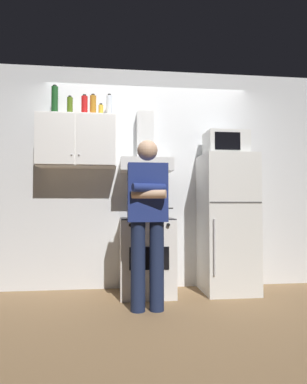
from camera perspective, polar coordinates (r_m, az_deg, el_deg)
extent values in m
plane|color=olive|center=(3.72, 0.00, -17.99)|extent=(7.00, 7.00, 0.00)
cube|color=white|center=(4.19, -0.95, 2.41)|extent=(4.80, 0.10, 2.70)
cube|color=white|center=(4.03, -12.88, 8.40)|extent=(0.90, 0.34, 0.60)
cube|color=white|center=(3.89, -16.50, 8.82)|extent=(0.43, 0.01, 0.58)
cube|color=white|center=(3.84, -9.78, 8.91)|extent=(0.43, 0.01, 0.58)
sphere|color=#B2B2B7|center=(3.82, -13.81, 6.25)|extent=(0.02, 0.02, 0.02)
sphere|color=#B2B2B7|center=(3.81, -12.61, 6.26)|extent=(0.02, 0.02, 0.02)
cube|color=white|center=(3.87, -1.19, -10.94)|extent=(0.60, 0.60, 0.85)
cube|color=black|center=(3.83, -1.18, -4.55)|extent=(0.59, 0.59, 0.01)
cube|color=black|center=(3.57, -0.71, -11.28)|extent=(0.42, 0.01, 0.24)
cylinder|color=black|center=(3.70, -3.02, -4.44)|extent=(0.16, 0.16, 0.01)
cylinder|color=black|center=(3.72, 0.99, -4.43)|extent=(0.16, 0.16, 0.01)
cylinder|color=black|center=(3.94, -3.24, -4.31)|extent=(0.16, 0.16, 0.01)
cylinder|color=black|center=(3.96, 0.53, -4.30)|extent=(0.16, 0.16, 0.01)
cylinder|color=black|center=(3.50, -3.96, -5.67)|extent=(0.04, 0.02, 0.04)
cylinder|color=black|center=(3.51, -1.84, -5.66)|extent=(0.04, 0.02, 0.04)
cylinder|color=black|center=(3.53, 0.44, -5.65)|extent=(0.04, 0.02, 0.04)
cylinder|color=black|center=(3.55, 2.54, -5.63)|extent=(0.04, 0.02, 0.04)
cube|color=white|center=(3.93, -1.29, 4.55)|extent=(0.60, 0.44, 0.15)
cube|color=white|center=(4.13, -1.47, 9.49)|extent=(0.20, 0.16, 0.60)
cube|color=white|center=(4.03, 12.44, -5.18)|extent=(0.60, 0.60, 1.60)
cube|color=#4C4C4C|center=(3.74, 13.92, -1.71)|extent=(0.59, 0.01, 0.01)
cylinder|color=silver|center=(3.68, 10.37, -9.23)|extent=(0.02, 0.02, 0.60)
cube|color=silver|center=(4.11, 12.23, 8.03)|extent=(0.48, 0.36, 0.28)
cube|color=black|center=(3.93, 12.55, 8.52)|extent=(0.30, 0.01, 0.20)
cylinder|color=#192342|center=(3.27, -2.66, -12.55)|extent=(0.14, 0.14, 0.85)
cylinder|color=#192342|center=(3.28, 0.55, -12.50)|extent=(0.14, 0.14, 0.85)
cube|color=navy|center=(3.22, -1.04, -0.10)|extent=(0.38, 0.20, 0.56)
cylinder|color=navy|center=(3.09, -0.79, 0.74)|extent=(0.33, 0.17, 0.08)
cylinder|color=#DBAD89|center=(3.08, -0.79, -0.37)|extent=(0.33, 0.17, 0.08)
sphere|color=#DBAD89|center=(3.27, -1.04, 7.11)|extent=(0.20, 0.20, 0.20)
cylinder|color=#B7BABF|center=(3.72, 0.99, -3.43)|extent=(0.21, 0.21, 0.12)
cylinder|color=black|center=(3.70, -1.00, -2.80)|extent=(0.05, 0.01, 0.01)
cylinder|color=black|center=(3.74, 2.97, -2.79)|extent=(0.05, 0.01, 0.01)
cylinder|color=red|center=(4.09, -11.71, 14.18)|extent=(0.07, 0.07, 0.23)
cylinder|color=black|center=(4.13, -11.70, 15.83)|extent=(0.04, 0.04, 0.02)
cylinder|color=#B7721E|center=(4.10, -10.29, 14.24)|extent=(0.07, 0.07, 0.24)
cylinder|color=black|center=(4.14, -10.28, 15.98)|extent=(0.04, 0.04, 0.02)
cylinder|color=#4C6B19|center=(4.10, -14.09, 14.00)|extent=(0.07, 0.07, 0.20)
cylinder|color=black|center=(4.13, -14.07, 15.50)|extent=(0.04, 0.04, 0.02)
cylinder|color=gold|center=(4.09, -8.98, 13.50)|extent=(0.06, 0.06, 0.14)
cylinder|color=black|center=(4.11, -8.97, 14.56)|extent=(0.03, 0.03, 0.02)
cylinder|color=#19471E|center=(4.16, -16.52, 14.69)|extent=(0.08, 0.08, 0.33)
cylinder|color=black|center=(4.22, -16.49, 16.98)|extent=(0.04, 0.04, 0.02)
cylinder|color=silver|center=(4.13, -7.57, 14.25)|extent=(0.07, 0.07, 0.26)
cylinder|color=black|center=(4.17, -7.56, 16.11)|extent=(0.04, 0.04, 0.02)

